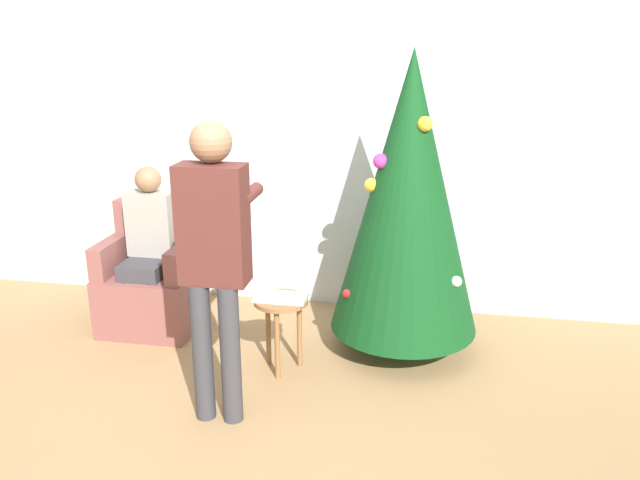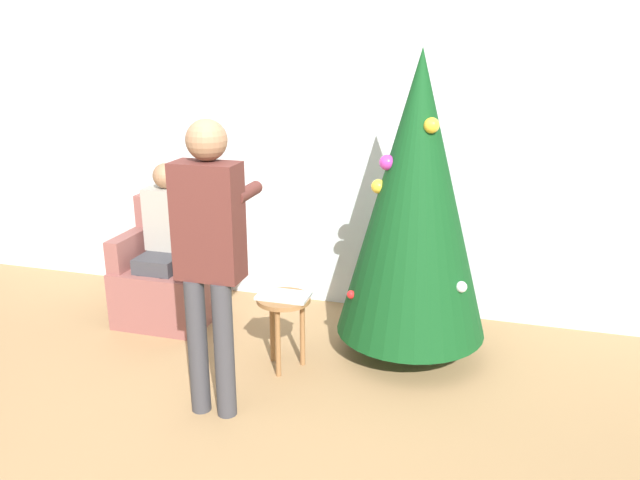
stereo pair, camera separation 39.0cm
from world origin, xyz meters
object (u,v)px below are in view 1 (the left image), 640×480
(side_stool, at_px, (281,312))
(armchair, at_px, (154,283))
(christmas_tree, at_px, (408,195))
(person_standing, at_px, (214,248))
(person_seated, at_px, (149,242))

(side_stool, bearing_deg, armchair, 155.91)
(christmas_tree, xyz_separation_m, armchair, (-1.97, 0.06, -0.81))
(christmas_tree, relative_size, person_standing, 1.21)
(christmas_tree, distance_m, side_stool, 1.19)
(person_standing, bearing_deg, armchair, 129.92)
(person_seated, xyz_separation_m, side_stool, (1.17, -0.50, -0.28))
(armchair, distance_m, person_seated, 0.35)
(christmas_tree, height_order, side_stool, christmas_tree)
(christmas_tree, xyz_separation_m, person_seated, (-1.97, 0.04, -0.46))
(christmas_tree, distance_m, person_standing, 1.48)
(christmas_tree, xyz_separation_m, person_standing, (-1.04, -1.05, -0.10))
(armchair, bearing_deg, side_stool, -24.09)
(christmas_tree, height_order, person_standing, christmas_tree)
(christmas_tree, bearing_deg, armchair, 178.26)
(person_standing, height_order, side_stool, person_standing)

